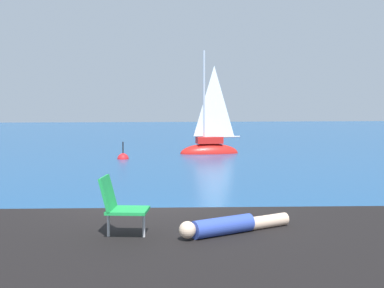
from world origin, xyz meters
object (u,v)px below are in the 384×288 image
at_px(sailboat_near, 210,147).
at_px(marker_buoy, 123,159).
at_px(beach_chair, 119,203).
at_px(person_sunbather, 231,225).

relative_size(sailboat_near, marker_buoy, 5.45).
height_order(beach_chair, marker_buoy, beach_chair).
xyz_separation_m(sailboat_near, marker_buoy, (-4.72, -2.32, -0.33)).
height_order(person_sunbather, marker_buoy, person_sunbather).
height_order(sailboat_near, person_sunbather, sailboat_near).
xyz_separation_m(sailboat_near, person_sunbather, (-3.34, -20.50, 0.59)).
distance_m(sailboat_near, beach_chair, 21.03).
distance_m(person_sunbather, beach_chair, 1.52).
xyz_separation_m(person_sunbather, marker_buoy, (-1.38, 18.17, -0.92)).
relative_size(person_sunbather, marker_buoy, 1.47).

